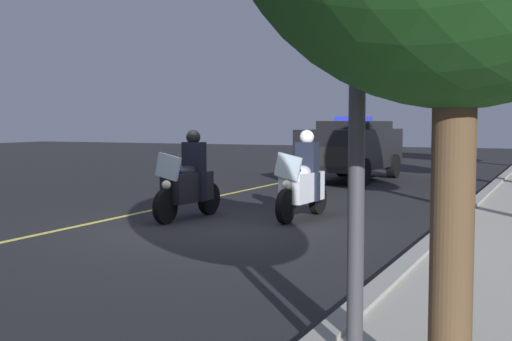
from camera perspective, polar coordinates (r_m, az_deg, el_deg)
ground_plane at (r=12.00m, az=-3.62°, el=-4.86°), size 80.00×80.00×0.00m
curb_strip at (r=10.74m, az=14.97°, el=-5.65°), size 48.00×0.24×0.15m
lane_stripe_center at (r=13.23m, az=-12.50°, el=-4.09°), size 48.00×0.12×0.01m
police_motorcycle_lead_left at (r=13.07m, az=-5.72°, el=-1.04°), size 2.14×0.61×1.72m
police_motorcycle_lead_right at (r=13.05m, az=3.98°, el=-1.04°), size 2.14×0.61×1.72m
police_suv at (r=21.83m, az=8.12°, el=1.97°), size 5.01×2.32×2.05m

